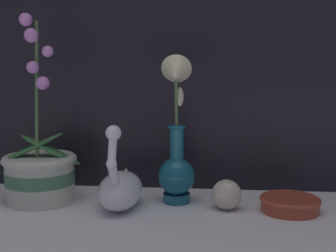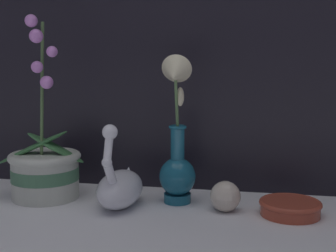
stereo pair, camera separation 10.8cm
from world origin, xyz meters
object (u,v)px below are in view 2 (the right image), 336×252
swan_figurine (120,186)px  glass_sphere (225,196)px  amber_dish (290,207)px  orchid_potted_plant (45,168)px  blue_vase (177,153)px

swan_figurine → glass_sphere: 0.24m
amber_dish → orchid_potted_plant: bearing=177.9°
orchid_potted_plant → swan_figurine: orchid_potted_plant is taller
orchid_potted_plant → swan_figurine: bearing=-9.5°
blue_vase → amber_dish: blue_vase is taller
blue_vase → amber_dish: bearing=-8.5°
swan_figurine → glass_sphere: swan_figurine is taller
glass_sphere → amber_dish: bearing=-0.4°
orchid_potted_plant → amber_dish: bearing=-2.1°
swan_figurine → amber_dish: 0.39m
orchid_potted_plant → amber_dish: (0.59, -0.02, -0.06)m
blue_vase → glass_sphere: blue_vase is taller
swan_figurine → blue_vase: blue_vase is taller
blue_vase → amber_dish: 0.28m
orchid_potted_plant → amber_dish: 0.59m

